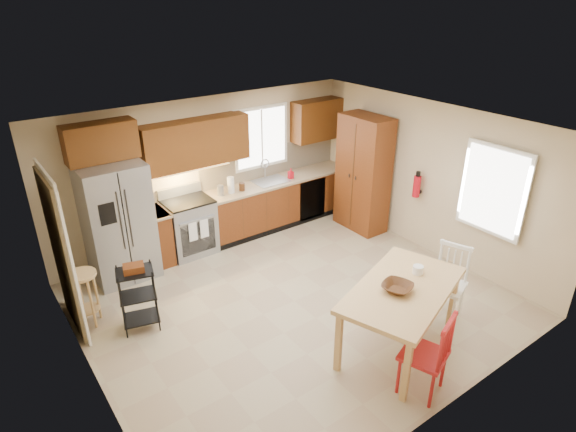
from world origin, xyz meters
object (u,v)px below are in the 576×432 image
(refrigerator, at_px, (118,222))
(table_bowl, at_px, (397,291))
(range_stove, at_px, (190,227))
(table_jar, at_px, (418,271))
(utility_cart, at_px, (139,299))
(dining_table, at_px, (400,318))
(chair_white, at_px, (446,284))
(soap_bottle, at_px, (291,173))
(pantry, at_px, (363,174))
(chair_red, at_px, (424,353))
(fire_extinguisher, at_px, (417,186))
(bar_stool, at_px, (86,299))

(refrigerator, distance_m, table_bowl, 4.18)
(range_stove, bearing_deg, table_jar, -68.62)
(range_stove, xyz_separation_m, utility_cart, (-1.42, -1.47, -0.01))
(dining_table, distance_m, chair_white, 0.96)
(table_jar, bearing_deg, table_bowl, -167.47)
(range_stove, xyz_separation_m, soap_bottle, (2.03, -0.08, 0.54))
(dining_table, bearing_deg, soap_bottle, 54.98)
(soap_bottle, height_order, utility_cart, soap_bottle)
(table_bowl, bearing_deg, chair_white, 2.70)
(chair_white, xyz_separation_m, table_jar, (-0.57, 0.06, 0.38))
(table_bowl, bearing_deg, pantry, 52.68)
(soap_bottle, bearing_deg, dining_table, -105.59)
(chair_red, height_order, table_jar, chair_red)
(pantry, bearing_deg, refrigerator, 167.38)
(refrigerator, height_order, fire_extinguisher, refrigerator)
(range_stove, bearing_deg, pantry, -18.29)
(refrigerator, height_order, utility_cart, refrigerator)
(dining_table, bearing_deg, range_stove, 86.04)
(refrigerator, relative_size, pantry, 0.87)
(pantry, distance_m, fire_extinguisher, 1.07)
(pantry, distance_m, chair_white, 2.90)
(soap_bottle, relative_size, dining_table, 0.11)
(refrigerator, bearing_deg, table_jar, -54.09)
(soap_bottle, xyz_separation_m, bar_stool, (-3.98, -0.88, -0.61))
(table_jar, height_order, utility_cart, table_jar)
(bar_stool, bearing_deg, utility_cart, -31.16)
(soap_bottle, distance_m, pantry, 1.31)
(pantry, height_order, bar_stool, pantry)
(dining_table, relative_size, table_jar, 10.49)
(fire_extinguisher, xyz_separation_m, table_jar, (-1.78, -1.55, -0.21))
(chair_red, xyz_separation_m, bar_stool, (-2.62, 3.38, -0.13))
(fire_extinguisher, bearing_deg, refrigerator, 155.48)
(pantry, relative_size, chair_white, 2.05)
(refrigerator, height_order, soap_bottle, refrigerator)
(pantry, distance_m, chair_red, 4.11)
(bar_stool, height_order, utility_cart, utility_cart)
(bar_stool, bearing_deg, table_jar, -25.49)
(range_stove, bearing_deg, bar_stool, -153.70)
(soap_bottle, height_order, table_bowl, soap_bottle)
(refrigerator, xyz_separation_m, bar_stool, (-0.80, -0.90, -0.52))
(chair_red, bearing_deg, utility_cart, 106.63)
(fire_extinguisher, bearing_deg, table_jar, -138.86)
(refrigerator, xyz_separation_m, chair_white, (3.12, -3.59, -0.40))
(refrigerator, height_order, bar_stool, refrigerator)
(table_jar, bearing_deg, pantry, 58.79)
(chair_red, bearing_deg, refrigerator, 93.61)
(dining_table, bearing_deg, pantry, 34.74)
(soap_bottle, relative_size, table_jar, 1.15)
(refrigerator, relative_size, utility_cart, 2.01)
(dining_table, bearing_deg, chair_red, -137.73)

